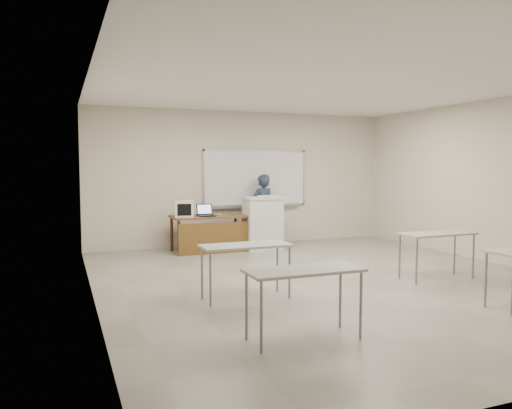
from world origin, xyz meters
name	(u,v)px	position (x,y,z in m)	size (l,w,h in m)	color
floor	(331,281)	(0.00, 0.00, -0.01)	(7.00, 8.00, 0.01)	gray
whiteboard	(256,179)	(0.30, 3.97, 1.48)	(2.48, 0.10, 1.31)	white
student_desks	(385,252)	(0.00, -1.35, 0.67)	(4.40, 2.20, 0.73)	#A9A9A4
instructor_desk	(210,225)	(-1.01, 3.19, 0.56)	(1.54, 0.77, 0.75)	brown
podium	(263,223)	(0.11, 3.09, 0.56)	(0.79, 0.58, 1.12)	beige
crt_monitor	(184,209)	(-1.56, 3.18, 0.91)	(0.36, 0.41, 0.34)	beige
laptop	(206,213)	(-1.11, 3.18, 0.81)	(0.34, 0.31, 0.25)	black
mouse	(219,215)	(-0.81, 3.22, 0.77)	(0.09, 0.06, 0.03)	#A3A5AA
keyboard	(268,196)	(0.26, 3.17, 1.13)	(0.45, 0.15, 0.02)	beige
presenter	(262,209)	(0.36, 3.71, 0.80)	(0.58, 0.38, 1.59)	black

